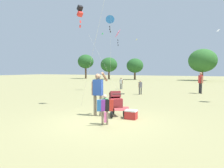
{
  "coord_description": "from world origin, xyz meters",
  "views": [
    {
      "loc": [
        3.33,
        -6.6,
        1.9
      ],
      "look_at": [
        -0.15,
        1.14,
        1.3
      ],
      "focal_mm": 32.57,
      "sensor_mm": 36.0,
      "label": 1
    }
  ],
  "objects_px": {
    "stroller": "(115,101)",
    "kite_orange_delta": "(110,20)",
    "kite_adult_black": "(80,12)",
    "person_red_shirt": "(201,81)",
    "person_kid_running": "(140,86)",
    "person_adult_flyer": "(98,91)",
    "picnic_blanket": "(115,109)",
    "kite_blue_high": "(117,35)",
    "person_couple_left": "(121,82)",
    "cooler_box": "(131,114)",
    "child_with_butterfly_kite": "(105,107)"
  },
  "relations": [
    {
      "from": "person_adult_flyer",
      "to": "person_kid_running",
      "type": "height_order",
      "value": "person_adult_flyer"
    },
    {
      "from": "stroller",
      "to": "kite_orange_delta",
      "type": "xyz_separation_m",
      "value": [
        -4.36,
        8.92,
        5.66
      ]
    },
    {
      "from": "kite_adult_black",
      "to": "kite_blue_high",
      "type": "bearing_deg",
      "value": 99.56
    },
    {
      "from": "stroller",
      "to": "person_kid_running",
      "type": "xyz_separation_m",
      "value": [
        -1.11,
        7.41,
        0.05
      ]
    },
    {
      "from": "person_adult_flyer",
      "to": "picnic_blanket",
      "type": "distance_m",
      "value": 2.0
    },
    {
      "from": "person_adult_flyer",
      "to": "stroller",
      "type": "xyz_separation_m",
      "value": [
        0.64,
        0.31,
        -0.44
      ]
    },
    {
      "from": "kite_adult_black",
      "to": "person_couple_left",
      "type": "bearing_deg",
      "value": 98.75
    },
    {
      "from": "child_with_butterfly_kite",
      "to": "person_kid_running",
      "type": "relative_size",
      "value": 0.95
    },
    {
      "from": "kite_orange_delta",
      "to": "cooler_box",
      "type": "height_order",
      "value": "kite_orange_delta"
    },
    {
      "from": "child_with_butterfly_kite",
      "to": "kite_adult_black",
      "type": "relative_size",
      "value": 0.2
    },
    {
      "from": "person_adult_flyer",
      "to": "cooler_box",
      "type": "xyz_separation_m",
      "value": [
        1.42,
        0.04,
        -0.87
      ]
    },
    {
      "from": "child_with_butterfly_kite",
      "to": "person_couple_left",
      "type": "bearing_deg",
      "value": 109.17
    },
    {
      "from": "kite_adult_black",
      "to": "kite_orange_delta",
      "type": "xyz_separation_m",
      "value": [
        -1.79,
        7.53,
        1.42
      ]
    },
    {
      "from": "stroller",
      "to": "kite_adult_black",
      "type": "relative_size",
      "value": 0.2
    },
    {
      "from": "child_with_butterfly_kite",
      "to": "kite_adult_black",
      "type": "height_order",
      "value": "kite_adult_black"
    },
    {
      "from": "person_red_shirt",
      "to": "cooler_box",
      "type": "bearing_deg",
      "value": -102.69
    },
    {
      "from": "person_adult_flyer",
      "to": "kite_blue_high",
      "type": "distance_m",
      "value": 11.09
    },
    {
      "from": "person_adult_flyer",
      "to": "kite_adult_black",
      "type": "xyz_separation_m",
      "value": [
        -1.92,
        1.7,
        3.8
      ]
    },
    {
      "from": "picnic_blanket",
      "to": "child_with_butterfly_kite",
      "type": "bearing_deg",
      "value": -73.85
    },
    {
      "from": "stroller",
      "to": "person_red_shirt",
      "type": "xyz_separation_m",
      "value": [
        3.09,
        10.01,
        0.4
      ]
    },
    {
      "from": "kite_orange_delta",
      "to": "person_couple_left",
      "type": "distance_m",
      "value": 5.89
    },
    {
      "from": "child_with_butterfly_kite",
      "to": "picnic_blanket",
      "type": "height_order",
      "value": "child_with_butterfly_kite"
    },
    {
      "from": "kite_orange_delta",
      "to": "picnic_blanket",
      "type": "height_order",
      "value": "kite_orange_delta"
    },
    {
      "from": "person_red_shirt",
      "to": "picnic_blanket",
      "type": "height_order",
      "value": "person_red_shirt"
    },
    {
      "from": "stroller",
      "to": "person_adult_flyer",
      "type": "bearing_deg",
      "value": -153.98
    },
    {
      "from": "person_adult_flyer",
      "to": "kite_blue_high",
      "type": "xyz_separation_m",
      "value": [
        -3.29,
        9.82,
        3.94
      ]
    },
    {
      "from": "person_couple_left",
      "to": "cooler_box",
      "type": "distance_m",
      "value": 12.0
    },
    {
      "from": "kite_adult_black",
      "to": "cooler_box",
      "type": "xyz_separation_m",
      "value": [
        3.34,
        -1.66,
        -4.67
      ]
    },
    {
      "from": "kite_orange_delta",
      "to": "person_red_shirt",
      "type": "height_order",
      "value": "kite_orange_delta"
    },
    {
      "from": "person_red_shirt",
      "to": "picnic_blanket",
      "type": "distance_m",
      "value": 9.43
    },
    {
      "from": "kite_adult_black",
      "to": "cooler_box",
      "type": "height_order",
      "value": "kite_adult_black"
    },
    {
      "from": "person_red_shirt",
      "to": "kite_blue_high",
      "type": "bearing_deg",
      "value": -175.89
    },
    {
      "from": "person_adult_flyer",
      "to": "picnic_blanket",
      "type": "xyz_separation_m",
      "value": [
        0.05,
        1.71,
        -1.04
      ]
    },
    {
      "from": "stroller",
      "to": "cooler_box",
      "type": "height_order",
      "value": "stroller"
    },
    {
      "from": "person_adult_flyer",
      "to": "picnic_blanket",
      "type": "bearing_deg",
      "value": 88.37
    },
    {
      "from": "kite_adult_black",
      "to": "person_red_shirt",
      "type": "relative_size",
      "value": 3.05
    },
    {
      "from": "kite_orange_delta",
      "to": "kite_blue_high",
      "type": "distance_m",
      "value": 1.47
    },
    {
      "from": "person_couple_left",
      "to": "person_kid_running",
      "type": "bearing_deg",
      "value": -48.91
    },
    {
      "from": "kite_orange_delta",
      "to": "person_adult_flyer",
      "type": "bearing_deg",
      "value": -68.09
    },
    {
      "from": "person_red_shirt",
      "to": "cooler_box",
      "type": "height_order",
      "value": "person_red_shirt"
    },
    {
      "from": "kite_adult_black",
      "to": "person_kid_running",
      "type": "bearing_deg",
      "value": 76.42
    },
    {
      "from": "person_adult_flyer",
      "to": "person_couple_left",
      "type": "xyz_separation_m",
      "value": [
        -3.36,
        11.04,
        -0.38
      ]
    },
    {
      "from": "child_with_butterfly_kite",
      "to": "person_couple_left",
      "type": "relative_size",
      "value": 0.93
    },
    {
      "from": "person_red_shirt",
      "to": "person_kid_running",
      "type": "relative_size",
      "value": 1.54
    },
    {
      "from": "kite_adult_black",
      "to": "cooler_box",
      "type": "relative_size",
      "value": 11.59
    },
    {
      "from": "person_kid_running",
      "to": "cooler_box",
      "type": "distance_m",
      "value": 7.92
    },
    {
      "from": "stroller",
      "to": "person_red_shirt",
      "type": "distance_m",
      "value": 10.49
    },
    {
      "from": "person_adult_flyer",
      "to": "kite_orange_delta",
      "type": "bearing_deg",
      "value": 111.91
    },
    {
      "from": "kite_adult_black",
      "to": "person_adult_flyer",
      "type": "bearing_deg",
      "value": -41.47
    },
    {
      "from": "person_red_shirt",
      "to": "cooler_box",
      "type": "xyz_separation_m",
      "value": [
        -2.32,
        -10.29,
        -0.83
      ]
    }
  ]
}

